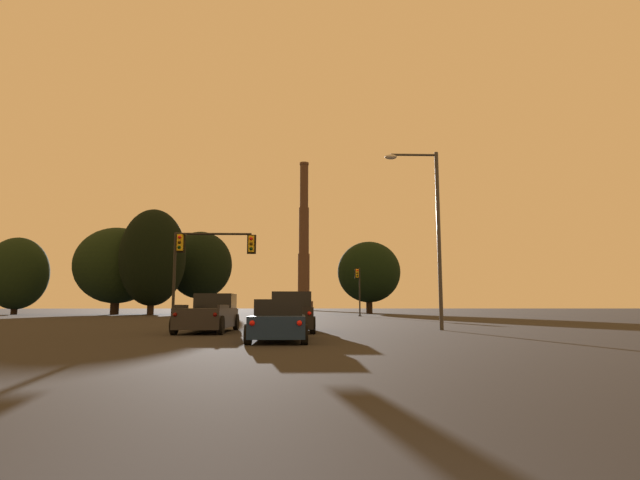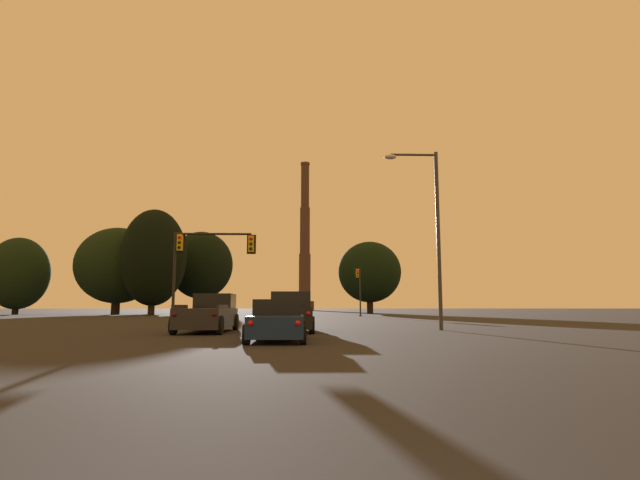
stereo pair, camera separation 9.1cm
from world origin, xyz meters
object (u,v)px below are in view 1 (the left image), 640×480
sedan_center_lane_second (279,321)px  traffic_light_far_right (359,284)px  suv_center_lane_front (292,313)px  smokestack (304,251)px  street_lamp (431,221)px  traffic_light_overhead_left (202,254)px  pickup_truck_left_lane_front (210,315)px

sedan_center_lane_second → traffic_light_far_right: bearing=79.6°
suv_center_lane_front → smokestack: (0.81, 133.75, 17.80)m
sedan_center_lane_second → street_lamp: 11.65m
traffic_light_overhead_left → sedan_center_lane_second: bearing=-68.2°
traffic_light_far_right → street_lamp: 35.88m
sedan_center_lane_second → suv_center_lane_front: suv_center_lane_front is taller
sedan_center_lane_second → traffic_light_far_right: 44.11m
pickup_truck_left_lane_front → traffic_light_overhead_left: 8.86m
traffic_light_overhead_left → suv_center_lane_front: bearing=-53.3°
suv_center_lane_front → traffic_light_overhead_left: bearing=126.2°
sedan_center_lane_second → traffic_light_far_right: traffic_light_far_right is taller
suv_center_lane_front → street_lamp: 8.67m
traffic_light_far_right → pickup_truck_left_lane_front: bearing=-106.8°
sedan_center_lane_second → suv_center_lane_front: (0.31, 6.05, 0.23)m
traffic_light_far_right → traffic_light_overhead_left: size_ratio=1.00×
pickup_truck_left_lane_front → street_lamp: size_ratio=0.60×
traffic_light_far_right → smokestack: (-6.55, 96.48, 14.81)m
sedan_center_lane_second → traffic_light_overhead_left: bearing=111.5°
traffic_light_far_right → suv_center_lane_front: bearing=-101.2°
street_lamp → smokestack: bearing=92.7°
traffic_light_far_right → traffic_light_overhead_left: (-13.26, -29.36, 0.62)m
pickup_truck_left_lane_front → traffic_light_far_right: bearing=74.0°
pickup_truck_left_lane_front → traffic_light_overhead_left: (-2.02, 7.79, 3.70)m
traffic_light_far_right → traffic_light_overhead_left: 32.22m
street_lamp → suv_center_lane_front: bearing=-168.7°
smokestack → street_lamp: bearing=-87.3°
pickup_truck_left_lane_front → traffic_light_overhead_left: size_ratio=0.94×
suv_center_lane_front → pickup_truck_left_lane_front: bearing=177.7°
suv_center_lane_front → traffic_light_overhead_left: 10.51m
street_lamp → pickup_truck_left_lane_front: bearing=-173.3°
pickup_truck_left_lane_front → sedan_center_lane_second: 7.13m
traffic_light_overhead_left → traffic_light_far_right: bearing=65.7°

